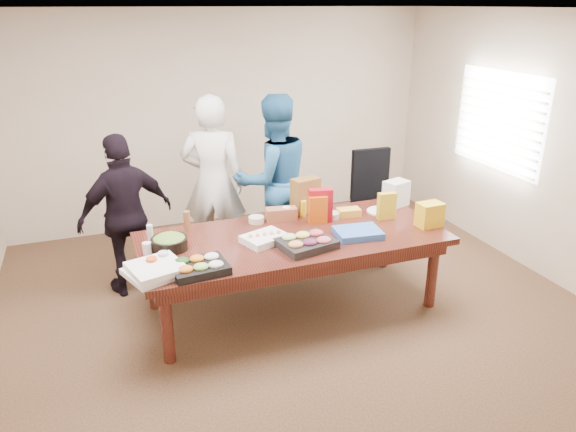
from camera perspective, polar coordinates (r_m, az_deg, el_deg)
name	(u,v)px	position (r m, az deg, el deg)	size (l,w,h in m)	color
floor	(292,307)	(5.29, 0.48, -9.63)	(5.50, 5.00, 0.02)	#47301E
ceiling	(294,7)	(4.52, 0.59, 21.31)	(5.50, 5.00, 0.02)	white
wall_back	(223,119)	(7.05, -6.89, 10.16)	(5.50, 0.04, 2.70)	beige
wall_front	(482,318)	(2.74, 19.91, -10.19)	(5.50, 0.04, 2.70)	beige
wall_right	(538,146)	(6.23, 25.02, 6.77)	(0.04, 5.00, 2.70)	beige
window_panel	(498,121)	(6.61, 21.42, 9.39)	(0.03, 1.40, 1.10)	white
window_blinds	(495,121)	(6.58, 21.16, 9.38)	(0.04, 1.36, 1.00)	beige
conference_table	(293,272)	(5.10, 0.49, -5.93)	(2.80, 1.20, 0.75)	#4C1C0F
office_chair	(378,204)	(6.34, 9.53, 1.23)	(0.57, 0.57, 1.12)	black
person_center	(213,182)	(5.83, -7.93, 3.54)	(0.69, 0.45, 1.89)	silver
person_right	(273,180)	(5.88, -1.55, 3.83)	(0.91, 0.71, 1.87)	#255E92
person_left	(126,216)	(5.46, -16.80, 0.05)	(0.95, 0.40, 1.62)	black
veggie_tray	(199,268)	(4.34, -9.40, -5.44)	(0.44, 0.34, 0.07)	black
fruit_tray	(306,244)	(4.69, 1.94, -2.94)	(0.47, 0.37, 0.07)	black
sheet_cake	(265,239)	(4.80, -2.48, -2.40)	(0.38, 0.28, 0.07)	white
salad_bowl	(170,243)	(4.77, -12.47, -2.86)	(0.32, 0.32, 0.10)	black
chip_bag_blue	(358,233)	(4.96, 7.43, -1.78)	(0.41, 0.31, 0.06)	blue
chip_bag_red	(320,205)	(5.21, 3.46, 1.14)	(0.23, 0.09, 0.33)	#A50C18
chip_bag_yellow	(386,206)	(5.36, 10.41, 1.07)	(0.18, 0.07, 0.27)	gold
chip_bag_orange	(318,210)	(5.18, 3.20, 0.67)	(0.18, 0.08, 0.27)	#CF530C
mayo_jar	(286,213)	(5.30, -0.18, 0.34)	(0.08, 0.08, 0.12)	white
mustard_bottle	(303,209)	(5.35, 1.64, 0.79)	(0.06, 0.06, 0.17)	yellow
dressing_bottle	(187,221)	(5.09, -10.67, -0.54)	(0.06, 0.06, 0.19)	brown
ranch_bottle	(150,233)	(4.93, -14.43, -1.80)	(0.05, 0.05, 0.16)	silver
banana_bunch	(349,212)	(5.42, 6.47, 0.41)	(0.22, 0.13, 0.07)	yellow
bread_loaf	(281,214)	(5.28, -0.72, 0.23)	(0.30, 0.13, 0.12)	#985536
kraft_bag	(305,195)	(5.43, 1.86, 2.20)	(0.27, 0.16, 0.36)	brown
red_cup	(152,264)	(4.41, -14.24, -5.00)	(0.09, 0.09, 0.12)	#D54A22
clear_cup_a	(164,259)	(4.48, -13.05, -4.44)	(0.09, 0.09, 0.12)	silver
clear_cup_b	(147,248)	(4.72, -14.75, -3.33)	(0.07, 0.07, 0.10)	white
pizza_box_lower	(154,273)	(4.36, -14.07, -5.84)	(0.39, 0.39, 0.05)	white
pizza_box_upper	(156,267)	(4.33, -13.83, -5.33)	(0.39, 0.39, 0.05)	white
plate_a	(381,211)	(5.57, 9.82, 0.51)	(0.29, 0.29, 0.02)	white
plate_b	(322,214)	(5.44, 3.58, 0.25)	(0.25, 0.25, 0.02)	white
dip_bowl_a	(333,215)	(5.34, 4.76, 0.07)	(0.14, 0.14, 0.06)	silver
dip_bowl_b	(256,220)	(5.23, -3.38, -0.38)	(0.15, 0.15, 0.06)	beige
grocery_bag_white	(396,193)	(5.74, 11.40, 2.38)	(0.25, 0.18, 0.27)	white
grocery_bag_yellow	(430,215)	(5.28, 14.80, 0.14)	(0.23, 0.16, 0.23)	yellow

